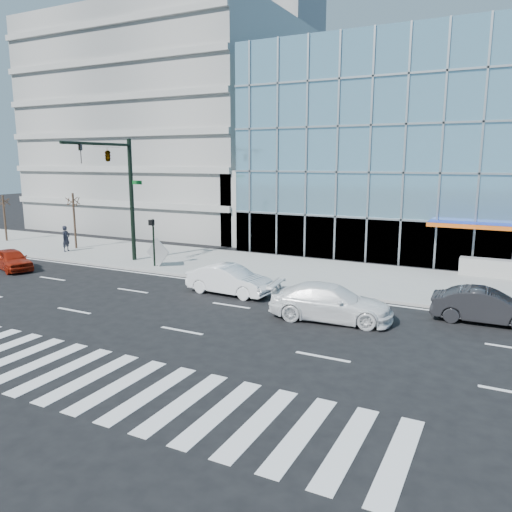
# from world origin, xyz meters

# --- Properties ---
(ground) EXTENTS (160.00, 160.00, 0.00)m
(ground) POSITION_xyz_m (0.00, 0.00, 0.00)
(ground) COLOR black
(ground) RESTS_ON ground
(sidewalk) EXTENTS (120.00, 8.00, 0.15)m
(sidewalk) POSITION_xyz_m (0.00, 8.00, 0.07)
(sidewalk) COLOR gray
(sidewalk) RESTS_ON ground
(parking_garage) EXTENTS (24.00, 24.00, 20.00)m
(parking_garage) POSITION_xyz_m (-20.00, 26.00, 10.00)
(parking_garage) COLOR gray
(parking_garage) RESTS_ON ground
(ramp_block) EXTENTS (6.00, 8.00, 6.00)m
(ramp_block) POSITION_xyz_m (-6.00, 18.00, 3.00)
(ramp_block) COLOR gray
(ramp_block) RESTS_ON ground
(tower_far_mid) EXTENTS (13.00, 13.00, 60.00)m
(tower_far_mid) POSITION_xyz_m (-58.00, 64.00, 30.00)
(tower_far_mid) COLOR #445376
(tower_far_mid) RESTS_ON ground
(tower_backdrop) EXTENTS (14.00, 14.00, 48.00)m
(tower_backdrop) POSITION_xyz_m (-30.00, 70.00, 24.00)
(tower_backdrop) COLOR gray
(tower_backdrop) RESTS_ON ground
(traffic_signal) EXTENTS (1.14, 5.74, 8.00)m
(traffic_signal) POSITION_xyz_m (-11.00, 4.57, 6.16)
(traffic_signal) COLOR black
(traffic_signal) RESTS_ON sidewalk
(ped_signal_post) EXTENTS (0.30, 0.33, 3.00)m
(ped_signal_post) POSITION_xyz_m (-8.50, 4.94, 2.14)
(ped_signal_post) COLOR black
(ped_signal_post) RESTS_ON sidewalk
(street_tree_near) EXTENTS (1.10, 1.10, 4.23)m
(street_tree_near) POSITION_xyz_m (-18.00, 7.50, 3.78)
(street_tree_near) COLOR #332319
(street_tree_near) RESTS_ON sidewalk
(street_tree_far) EXTENTS (1.10, 1.10, 3.87)m
(street_tree_far) POSITION_xyz_m (-26.00, 7.50, 3.45)
(street_tree_far) COLOR #332319
(street_tree_far) RESTS_ON sidewalk
(white_suv) EXTENTS (5.52, 2.80, 1.54)m
(white_suv) POSITION_xyz_m (4.87, 0.12, 0.77)
(white_suv) COLOR white
(white_suv) RESTS_ON ground
(white_sedan) EXTENTS (4.60, 1.83, 1.49)m
(white_sedan) POSITION_xyz_m (-1.13, 1.80, 0.74)
(white_sedan) COLOR white
(white_sedan) RESTS_ON ground
(dark_sedan) EXTENTS (4.46, 1.72, 1.45)m
(dark_sedan) POSITION_xyz_m (10.87, 2.71, 0.73)
(dark_sedan) COLOR black
(dark_sedan) RESTS_ON ground
(red_sedan) EXTENTS (4.21, 2.76, 1.33)m
(red_sedan) POSITION_xyz_m (-16.16, 0.54, 0.67)
(red_sedan) COLOR #991E0B
(red_sedan) RESTS_ON ground
(pedestrian) EXTENTS (0.52, 0.73, 1.90)m
(pedestrian) POSITION_xyz_m (-17.59, 6.20, 1.10)
(pedestrian) COLOR black
(pedestrian) RESTS_ON sidewalk
(tilted_panel) EXTENTS (1.83, 0.19, 1.83)m
(tilted_panel) POSITION_xyz_m (-8.23, 5.03, 1.07)
(tilted_panel) COLOR #959595
(tilted_panel) RESTS_ON sidewalk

